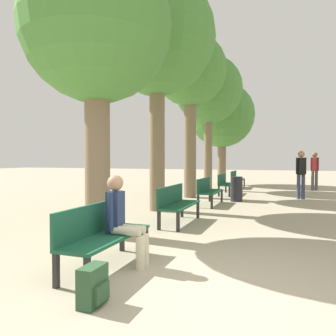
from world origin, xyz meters
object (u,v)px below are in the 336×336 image
Objects in this scene: bench_row_4 at (236,178)px; tree_row_4 at (222,115)px; bench_row_1 at (176,202)px; pedestrian_near at (301,171)px; trash_bin at (236,189)px; bench_row_3 at (225,182)px; bench_row_2 at (208,189)px; tree_row_3 at (208,90)px; person_seated at (123,217)px; tree_row_1 at (157,39)px; tree_row_2 at (190,73)px; pedestrian_mid at (315,168)px; backpack at (93,286)px; tree_row_0 at (97,31)px; bench_row_0 at (102,231)px.

tree_row_4 reaches higher than bench_row_4.
tree_row_4 reaches higher than bench_row_1.
pedestrian_near reaches higher than trash_bin.
bench_row_2 is at bearing -90.00° from bench_row_3.
person_seated is (1.32, -10.96, -3.95)m from tree_row_3.
tree_row_3 is 5.85m from trash_bin.
tree_row_2 is at bearing 90.00° from tree_row_1.
tree_row_1 is 5.25× the size of person_seated.
pedestrian_mid is (4.64, -2.03, -2.88)m from tree_row_4.
bench_row_2 and bench_row_4 have the same top height.
tree_row_1 reaches higher than backpack.
tree_row_0 is 9.50m from tree_row_3.
bench_row_4 is 11.57m from tree_row_0.
bench_row_4 is 0.27× the size of tree_row_3.
pedestrian_near is at bearing 11.77° from tree_row_2.
trash_bin is (1.82, 2.73, -4.35)m from tree_row_1.
tree_row_2 is (-1.09, 4.91, 4.18)m from bench_row_1.
person_seated is 0.70× the size of pedestrian_mid.
tree_row_3 is 3.59× the size of pedestrian_near.
bench_row_3 is 9.34m from person_seated.
bench_row_0 is at bearing -82.35° from tree_row_2.
person_seated is at bearing -88.95° from bench_row_4.
tree_row_2 reaches higher than bench_row_2.
tree_row_2 is (0.00, 3.34, -0.11)m from tree_row_1.
pedestrian_near is (2.83, 8.90, 0.51)m from bench_row_0.
bench_row_0 is 7.50m from trash_bin.
bench_row_1 is at bearing -77.54° from tree_row_2.
person_seated is (0.23, -3.00, 0.17)m from bench_row_1.
bench_row_0 is at bearing -84.43° from tree_row_3.
tree_row_2 is (-1.09, -1.42, 4.18)m from bench_row_3.
trash_bin is at bearing 56.28° from tree_row_1.
bench_row_1 is 1.00× the size of bench_row_3.
pedestrian_near is at bearing 63.73° from bench_row_1.
tree_row_2 is 4.66m from trash_bin.
tree_row_1 reaches higher than tree_row_2.
tree_row_1 is (0.00, 3.09, 0.90)m from tree_row_0.
trash_bin is (0.74, -5.20, -0.07)m from bench_row_4.
tree_row_4 reaches higher than tree_row_0.
bench_row_1 and bench_row_4 have the same top height.
bench_row_1 is 0.27× the size of tree_row_3.
tree_row_1 reaches higher than tree_row_3.
tree_row_0 is 8.73m from pedestrian_near.
tree_row_4 is (-0.00, 12.94, 0.01)m from tree_row_0.
tree_row_1 is at bearing -120.68° from pedestrian_mid.
bench_row_4 is at bearing 98.06° from trash_bin.
bench_row_1 is 6.54m from tree_row_2.
person_seated is (1.32, -4.57, -4.12)m from tree_row_1.
pedestrian_mid is at bearing 74.98° from person_seated.
pedestrian_mid is at bearing 78.77° from pedestrian_near.
trash_bin is at bearing -70.08° from bench_row_3.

